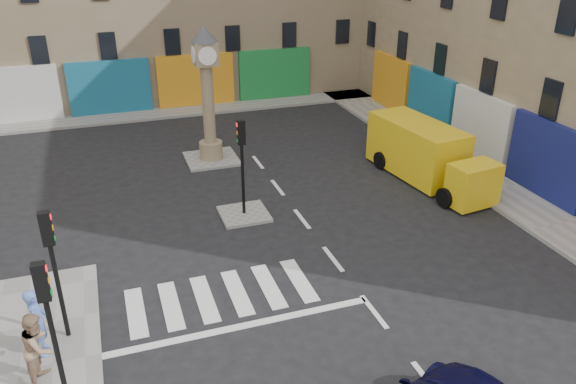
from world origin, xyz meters
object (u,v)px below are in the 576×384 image
traffic_light_island (242,153)px  pedestrian_tan (38,347)px  traffic_light_left_far (52,256)px  clock_pillar (207,87)px  pedestrian_blue (38,322)px  yellow_van (426,154)px  traffic_light_left_near (48,313)px

traffic_light_island → pedestrian_tan: 9.81m
traffic_light_left_far → clock_pillar: 13.05m
clock_pillar → pedestrian_blue: 13.96m
clock_pillar → pedestrian_tan: clock_pillar is taller
traffic_light_island → pedestrian_blue: size_ratio=1.94×
clock_pillar → pedestrian_blue: bearing=-120.0°
pedestrian_tan → yellow_van: bearing=-52.3°
traffic_light_left_far → pedestrian_blue: (-0.56, -0.51, -1.52)m
clock_pillar → pedestrian_tan: (-6.81, -12.89, -2.45)m
yellow_van → pedestrian_tan: size_ratio=3.59×
traffic_light_island → clock_pillar: (0.00, 6.00, 0.96)m
pedestrian_blue → pedestrian_tan: pedestrian_blue is taller
clock_pillar → yellow_van: (8.34, -5.22, -2.36)m
traffic_light_island → pedestrian_blue: (-6.86, -5.91, -1.49)m
pedestrian_blue → pedestrian_tan: (0.06, -0.98, -0.01)m
yellow_van → pedestrian_blue: yellow_van is taller
clock_pillar → pedestrian_tan: bearing=-117.8°
traffic_light_left_near → clock_pillar: (6.30, 13.80, 0.93)m
traffic_light_left_far → yellow_van: size_ratio=0.55×
traffic_light_left_far → pedestrian_tan: traffic_light_left_far is taller
traffic_light_left_near → clock_pillar: clock_pillar is taller
clock_pillar → pedestrian_tan: 14.78m
traffic_light_left_near → pedestrian_tan: bearing=119.4°
clock_pillar → yellow_van: bearing=-32.1°
traffic_light_left_near → traffic_light_island: size_ratio=1.00×
yellow_van → traffic_light_left_near: bearing=-156.9°
pedestrian_tan → clock_pillar: bearing=-17.0°
traffic_light_left_far → pedestrian_tan: bearing=-108.8°
traffic_light_island → yellow_van: 8.49m
clock_pillar → pedestrian_blue: size_ratio=3.20×
yellow_van → traffic_light_left_far: bearing=-164.4°
traffic_light_left_near → clock_pillar: 15.19m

